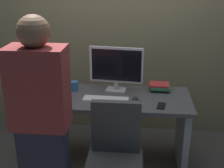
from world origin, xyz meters
The scene contains 12 objects.
ground_plane centered at (0.00, 0.00, 0.00)m, with size 9.00×9.00×0.00m, color #4C4742.
wall_back centered at (0.00, 0.80, 1.50)m, with size 6.40×0.10×3.00m, color #8C7F5B.
desk centered at (0.00, 0.00, 0.51)m, with size 1.53×0.66×0.73m.
office_chair centered at (0.08, -0.71, 0.43)m, with size 0.52×0.52×0.94m.
person_at_desk centered at (-0.43, -0.86, 0.84)m, with size 0.40×0.24×1.64m.
monitor centered at (0.02, 0.16, 0.99)m, with size 0.54×0.16×0.46m.
keyboard centered at (-0.05, -0.10, 0.74)m, with size 0.43×0.13×0.02m, color white.
mouse centered at (0.22, -0.09, 0.75)m, with size 0.06×0.10×0.03m, color black.
cup_near_keyboard centered at (-0.47, -0.13, 0.78)m, with size 0.08×0.08×0.09m, color #D84C3F.
cup_by_monitor centered at (-0.40, 0.13, 0.78)m, with size 0.08×0.08×0.09m, color #3372B2.
book_stack centered at (0.47, 0.20, 0.77)m, with size 0.21×0.17×0.07m.
cell_phone centered at (0.46, -0.18, 0.74)m, with size 0.07×0.14×0.01m, color black.
Camera 1 is at (0.25, -2.76, 1.90)m, focal length 49.29 mm.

